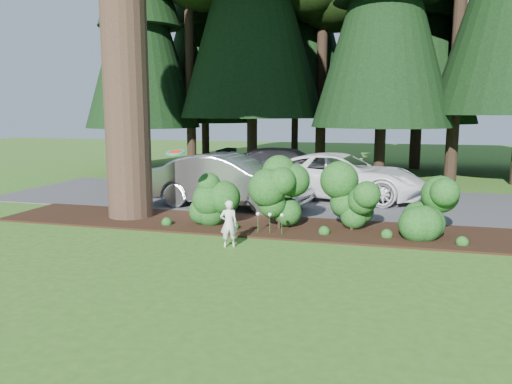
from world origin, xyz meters
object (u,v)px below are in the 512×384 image
car_silver_wagon (229,181)px  car_dark_suv (289,169)px  car_white_suv (342,176)px  child (229,224)px  frisbee (175,152)px

car_silver_wagon → car_dark_suv: 4.29m
car_white_suv → child: size_ratio=5.29×
car_silver_wagon → frisbee: 4.29m
child → car_white_suv: bearing=-128.5°
car_white_suv → frisbee: (-3.18, -6.56, 1.26)m
car_white_suv → frisbee: size_ratio=12.60×
car_silver_wagon → car_dark_suv: size_ratio=0.92×
frisbee → car_silver_wagon: bearing=90.9°
child → frisbee: frisbee is taller
car_silver_wagon → child: bearing=-154.2°
car_dark_suv → child: 8.56m
car_dark_suv → child: (0.36, -8.55, -0.29)m
car_white_suv → frisbee: 7.40m
child → frisbee: (-1.37, 0.28, 1.54)m
car_white_suv → car_dark_suv: size_ratio=1.04×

